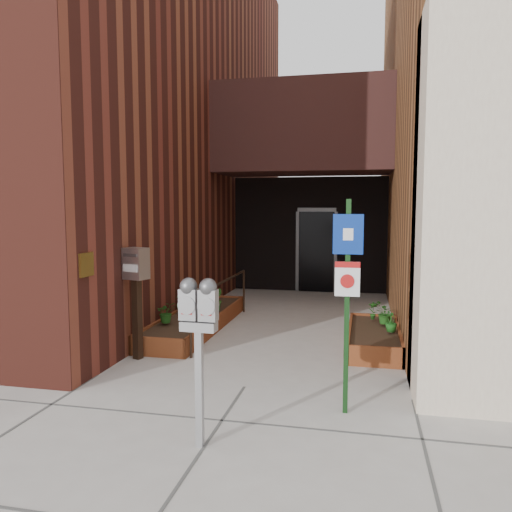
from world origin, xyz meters
The scene contains 15 objects.
ground centered at (0.00, 0.00, 0.00)m, with size 80.00×80.00×0.00m, color #9E9991.
architecture centered at (-0.18, 6.89, 4.98)m, with size 20.00×14.60×10.00m.
planter_left centered at (-1.55, 2.70, 0.13)m, with size 0.90×3.60×0.30m.
planter_right centered at (1.60, 2.20, 0.13)m, with size 0.80×2.20×0.30m.
handrail centered at (-1.05, 2.65, 0.75)m, with size 0.04×3.34×0.90m.
parking_meter centered at (-0.04, -1.58, 1.23)m, with size 0.35×0.17×1.58m.
sign_post centered at (1.25, -0.52, 1.42)m, with size 0.31×0.08×2.30m.
payment_dropbox centered at (-1.80, 0.80, 1.18)m, with size 0.38×0.32×1.64m.
shrub_left_a centered at (-1.78, 1.85, 0.47)m, with size 0.31×0.31×0.35m, color #205618.
shrub_left_b centered at (-1.25, 3.00, 0.50)m, with size 0.22×0.22×0.40m, color #265A19.
shrub_left_c centered at (-1.85, 2.74, 0.47)m, with size 0.19×0.19×0.34m, color #215718.
shrub_left_d centered at (-1.85, 4.10, 0.49)m, with size 0.20×0.20×0.39m, color #26631C.
shrub_right_a centered at (1.85, 2.01, 0.46)m, with size 0.18×0.18×0.32m, color #1C5A19.
shrub_right_b centered at (1.59, 2.83, 0.45)m, with size 0.16×0.16×0.31m, color #205819.
shrub_right_c centered at (1.77, 2.52, 0.48)m, with size 0.32×0.32×0.36m, color #205518.
Camera 1 is at (1.41, -5.81, 2.22)m, focal length 35.00 mm.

